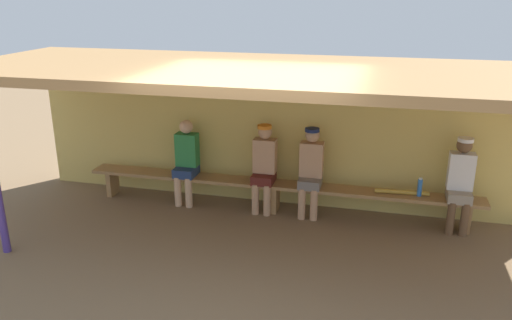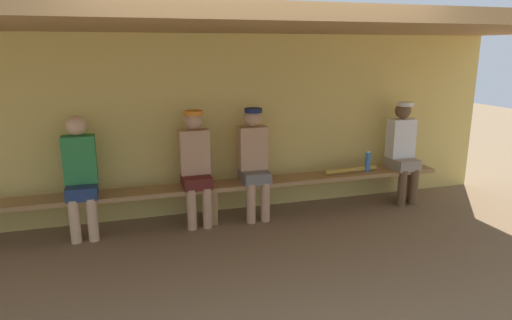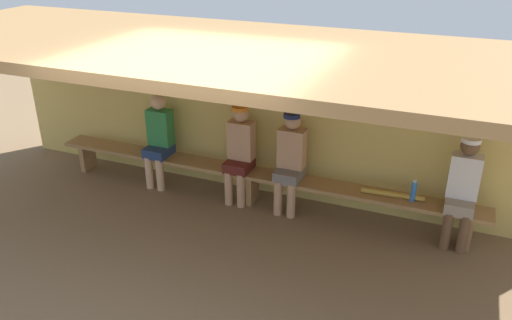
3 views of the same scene
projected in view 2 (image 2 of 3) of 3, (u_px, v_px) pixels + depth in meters
ground_plane at (248, 283)px, 4.00m from camera, size 24.00×24.00×0.00m
back_wall at (203, 125)px, 5.59m from camera, size 8.00×0.20×2.20m
dugout_roof at (225, 22)px, 4.10m from camera, size 8.00×2.80×0.12m
bench at (212, 190)px, 5.34m from camera, size 6.00×0.36×0.46m
player_in_blue at (254, 158)px, 5.41m from camera, size 0.34×0.42×1.34m
player_middle at (195, 162)px, 5.21m from camera, size 0.34×0.42×1.34m
player_shirtless_tan at (81, 172)px, 4.86m from camera, size 0.34×0.42×1.34m
player_in_white at (403, 147)px, 6.00m from camera, size 0.34×0.42×1.34m
water_bottle_green at (368, 161)px, 5.88m from camera, size 0.06×0.06×0.28m
baseball_bat at (351, 170)px, 5.84m from camera, size 0.76×0.12×0.07m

